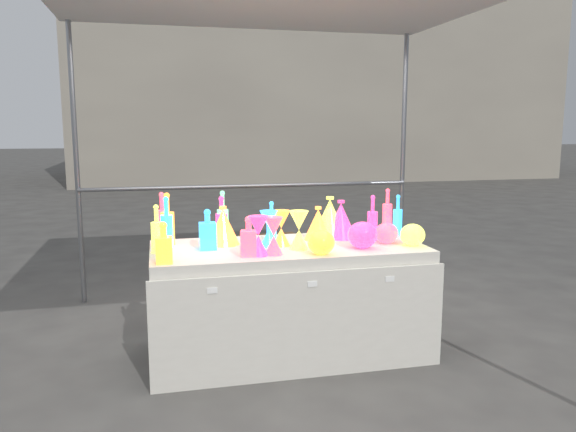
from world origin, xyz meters
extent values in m
plane|color=#595753|center=(0.00, 0.00, 0.00)|extent=(80.00, 80.00, 0.00)
cylinder|color=gray|center=(-1.50, 1.50, 1.20)|extent=(0.04, 0.04, 2.40)
cylinder|color=gray|center=(1.50, 1.50, 1.20)|extent=(0.04, 0.04, 2.40)
cylinder|color=gray|center=(0.00, 1.47, 1.00)|extent=(3.00, 0.04, 0.04)
cube|color=silver|center=(0.00, 0.00, 0.38)|extent=(1.80, 0.80, 0.75)
cube|color=silver|center=(0.00, -0.42, 0.34)|extent=(1.84, 0.02, 0.68)
cube|color=white|center=(-0.55, -0.43, 0.60)|extent=(0.06, 0.00, 0.03)
cube|color=white|center=(0.05, -0.43, 0.60)|extent=(0.06, 0.00, 0.03)
cube|color=white|center=(0.55, -0.43, 0.60)|extent=(0.06, 0.00, 0.03)
cube|color=#A29987|center=(4.00, 14.00, 3.00)|extent=(14.00, 6.00, 6.00)
cube|color=#926641|center=(0.27, 1.88, 0.22)|extent=(0.64, 0.49, 0.43)
cube|color=#926641|center=(0.64, 2.64, 0.03)|extent=(0.82, 0.61, 0.07)
camera|label=1|loc=(-0.84, -3.57, 1.53)|focal=35.00mm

